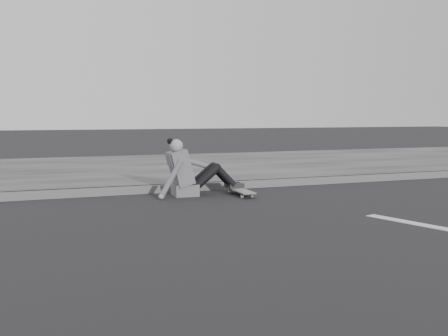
% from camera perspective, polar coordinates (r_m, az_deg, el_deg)
% --- Properties ---
extents(ground, '(80.00, 80.00, 0.00)m').
position_cam_1_polar(ground, '(5.65, 2.36, -6.36)').
color(ground, black).
rests_on(ground, ground).
extents(curb, '(24.00, 0.16, 0.12)m').
position_cam_1_polar(curb, '(8.04, -4.67, -2.22)').
color(curb, '#525252').
rests_on(curb, ground).
extents(sidewalk, '(24.00, 6.00, 0.12)m').
position_cam_1_polar(sidewalk, '(10.96, -8.87, -0.08)').
color(sidewalk, '#3D3D3D').
rests_on(sidewalk, ground).
extents(skateboard, '(0.20, 0.78, 0.09)m').
position_cam_1_polar(skateboard, '(7.61, 1.86, -2.60)').
color(skateboard, gray).
rests_on(skateboard, ground).
extents(seated_woman, '(1.38, 0.46, 0.88)m').
position_cam_1_polar(seated_woman, '(7.56, -4.00, -0.45)').
color(seated_woman, '#57575A').
rests_on(seated_woman, ground).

